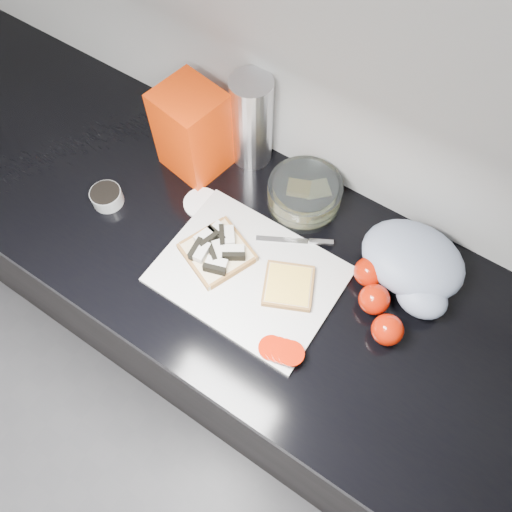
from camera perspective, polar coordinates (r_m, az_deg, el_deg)
The scene contains 14 objects.
base_cabinet at distance 1.61m, azimuth -1.28°, elevation -7.45°, with size 3.50×0.60×0.86m, color black.
countertop at distance 1.20m, azimuth -1.70°, elevation 0.24°, with size 3.50×0.64×0.04m, color black.
cutting_board at distance 1.14m, azimuth -0.83°, elevation -2.15°, with size 0.40×0.30×0.01m, color silver.
bread_left at distance 1.15m, azimuth -4.43°, elevation 0.60°, with size 0.18×0.18×0.04m.
bread_right at distance 1.12m, azimuth 3.72°, elevation -3.42°, with size 0.15×0.15×0.02m.
tomato_slices at distance 1.06m, azimuth 2.89°, elevation -10.75°, with size 0.11×0.08×0.02m.
knife at distance 1.18m, azimuth 5.58°, elevation 1.72°, with size 0.17×0.10×0.01m.
seed_tub at distance 1.29m, azimuth -16.71°, elevation 6.55°, with size 0.08×0.08×0.04m.
tub_lid at distance 1.25m, azimuth -6.22°, elevation 6.06°, with size 0.09×0.09×0.01m, color white.
glass_bowl at distance 1.23m, azimuth 5.53°, elevation 7.00°, with size 0.18×0.18×0.07m.
bread_bag at distance 1.25m, azimuth -7.26°, elevation 13.96°, with size 0.15×0.14×0.23m, color #F83504.
steel_canister at distance 1.25m, azimuth -0.52°, elevation 15.13°, with size 0.10×0.10×0.25m, color silver.
grocery_bag at distance 1.16m, azimuth 17.60°, elevation -0.95°, with size 0.24×0.21×0.10m.
whole_tomatoes at distance 1.12m, azimuth 13.63°, elevation -4.88°, with size 0.16×0.17×0.07m.
Camera 1 is at (0.35, 0.74, 1.93)m, focal length 35.00 mm.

